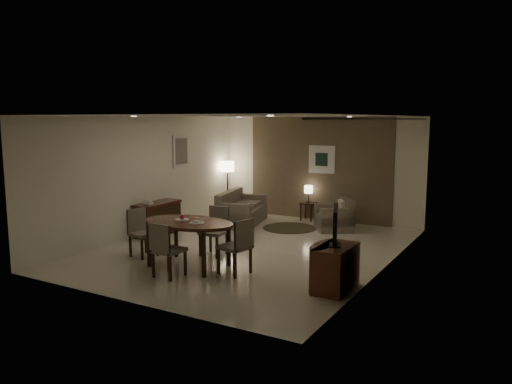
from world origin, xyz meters
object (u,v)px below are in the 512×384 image
Objects in this scene: tv_cabinet at (336,268)px; dining_table at (189,244)px; chair_right at (235,246)px; console_desk at (158,219)px; floor_lamp at (228,188)px; side_table at (308,211)px; chair_far at (214,232)px; chair_left at (144,233)px; sofa at (242,208)px; chair_near at (169,249)px; armchair at (334,215)px.

dining_table is at bearing -177.25° from tv_cabinet.
console_desk is at bearing -105.89° from chair_right.
floor_lamp reaches higher than dining_table.
side_table is 2.41m from floor_lamp.
side_table is at bearing 6.45° from floor_lamp.
chair_far is 0.97× the size of chair_right.
chair_left is 4.98m from side_table.
sofa is at bearing 137.48° from tv_cabinet.
sofa is at bearing -139.12° from chair_right.
side_table is (-2.57, 4.75, -0.11)m from tv_cabinet.
tv_cabinet is at bearing -161.10° from chair_near.
floor_lamp is (-3.12, 4.57, 0.25)m from chair_right.
tv_cabinet is 0.93× the size of chair_right.
tv_cabinet is 3.90m from chair_left.
chair_far reaches higher than dining_table.
chair_far is at bearing -117.39° from chair_right.
chair_right is 0.56× the size of sofa.
floor_lamp reaches higher than tv_cabinet.
floor_lamp is at bearing 22.95° from chair_left.
dining_table is 1.16m from chair_left.
side_table is at bearing 83.87° from chair_far.
chair_right is (0.87, 0.68, 0.02)m from chair_near.
chair_right reaches higher than side_table.
chair_near reaches higher than chair_left.
armchair is at bearing -8.54° from floor_lamp.
chair_far reaches higher than armchair.
dining_table is 1.92× the size of chair_left.
chair_far reaches higher than sofa.
chair_far is (-0.03, 0.83, 0.06)m from dining_table.
chair_right is (3.09, -1.59, 0.11)m from console_desk.
floor_lamp is at bearing 116.25° from chair_far.
dining_table reaches higher than side_table.
side_table is (0.21, 4.05, -0.23)m from chair_far.
floor_lamp is (-1.06, 0.95, 0.33)m from sofa.
chair_left is 1.08× the size of armchair.
console_desk is 1.33× the size of tv_cabinet.
chair_near reaches higher than dining_table.
chair_right is 4.17m from sofa.
chair_left is at bearing -150.02° from chair_far.
dining_table is 3.83m from sofa.
sofa reaches higher than console_desk.
side_table is at bearing -159.67° from chair_right.
sofa reaches higher than armchair.
chair_left is (-1.23, 0.73, -0.01)m from chair_near.
armchair is 1.28m from side_table.
chair_right is at bearing 2.60° from dining_table.
chair_far is 1.35m from chair_left.
chair_far is 1.99× the size of side_table.
chair_near and chair_far have the same top height.
armchair reaches higher than tv_cabinet.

